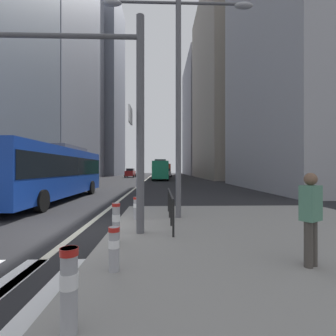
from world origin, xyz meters
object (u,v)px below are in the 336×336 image
object	(u,v)px
city_bus_red_receding	(160,169)
car_oncoming_mid	(130,173)
bollard_left	(114,246)
bollard_back	(136,207)
car_receding_far	(167,173)
bollard_right	(116,221)
car_receding_near	(162,173)
traffic_signal_gantry	(77,90)
bollard_front	(69,286)
city_bus_blue_oncoming	(53,170)
pedestrian_waiting	(311,214)
city_bus_red_distant	(165,169)
street_lamp_post	(178,76)

from	to	relation	value
city_bus_red_receding	car_oncoming_mid	distance (m)	13.43
bollard_left	bollard_back	bearing A→B (deg)	90.62
car_receding_far	bollard_right	xyz separation A→B (m)	(-2.51, -50.03, -0.32)
bollard_right	city_bus_red_receding	bearing A→B (deg)	88.35
car_receding_near	bollard_left	bearing A→B (deg)	-91.45
traffic_signal_gantry	city_bus_red_receding	bearing A→B (deg)	86.37
bollard_front	city_bus_blue_oncoming	bearing A→B (deg)	113.93
bollard_right	pedestrian_waiting	world-z (taller)	pedestrian_waiting
city_bus_blue_oncoming	city_bus_red_distant	xyz separation A→B (m)	(7.66, 51.52, -0.00)
city_bus_red_receding	car_receding_near	distance (m)	9.25
car_receding_near	bollard_back	distance (m)	43.04
city_bus_red_distant	bollard_left	distance (m)	62.17
car_receding_far	bollard_right	size ratio (longest dim) A/B	4.29
car_receding_near	bollard_right	bearing A→B (deg)	-91.84
car_oncoming_mid	traffic_signal_gantry	bearing A→B (deg)	-84.83
car_receding_far	bollard_back	size ratio (longest dim) A/B	5.18
traffic_signal_gantry	street_lamp_post	xyz separation A→B (m)	(2.93, 2.15, 1.22)
city_bus_red_receding	car_oncoming_mid	bearing A→B (deg)	119.21
city_bus_blue_oncoming	pedestrian_waiting	distance (m)	13.93
city_bus_red_distant	car_receding_far	world-z (taller)	city_bus_red_distant
car_oncoming_mid	bollard_right	size ratio (longest dim) A/B	4.50
traffic_signal_gantry	bollard_back	size ratio (longest dim) A/B	7.70
traffic_signal_gantry	bollard_left	xyz separation A→B (m)	(1.48, -2.52, -3.49)
car_receding_far	traffic_signal_gantry	size ratio (longest dim) A/B	0.67
city_bus_blue_oncoming	car_receding_far	bearing A→B (deg)	79.20
bollard_right	bollard_back	world-z (taller)	bollard_right
city_bus_red_distant	bollard_right	distance (m)	60.49
car_oncoming_mid	car_receding_far	xyz separation A→B (m)	(8.01, 1.83, -0.00)
bollard_left	bollard_front	bearing A→B (deg)	-96.31
car_receding_near	bollard_front	distance (m)	49.02
car_receding_near	city_bus_blue_oncoming	bearing A→B (deg)	-100.47
city_bus_red_receding	car_oncoming_mid	size ratio (longest dim) A/B	2.60
bollard_front	bollard_left	bearing A→B (deg)	83.69
bollard_left	city_bus_red_receding	bearing A→B (deg)	88.82
city_bus_blue_oncoming	bollard_back	xyz separation A→B (m)	(5.55, -6.23, -1.25)
city_bus_red_distant	bollard_left	world-z (taller)	city_bus_red_distant
city_bus_red_receding	city_bus_red_distant	world-z (taller)	same
city_bus_blue_oncoming	city_bus_red_receding	world-z (taller)	same
city_bus_blue_oncoming	bollard_back	bearing A→B (deg)	-48.31
pedestrian_waiting	city_bus_red_receding	bearing A→B (deg)	94.12
car_receding_far	pedestrian_waiting	bearing A→B (deg)	-88.58
city_bus_blue_oncoming	bollard_back	world-z (taller)	city_bus_blue_oncoming
city_bus_blue_oncoming	street_lamp_post	size ratio (longest dim) A/B	1.50
car_oncoming_mid	pedestrian_waiting	bearing A→B (deg)	-79.44
bollard_front	traffic_signal_gantry	bearing A→B (deg)	107.42
traffic_signal_gantry	bollard_right	world-z (taller)	traffic_signal_gantry
city_bus_blue_oncoming	bollard_front	bearing A→B (deg)	-66.07
traffic_signal_gantry	street_lamp_post	world-z (taller)	street_lamp_post
city_bus_blue_oncoming	street_lamp_post	distance (m)	9.84
bollard_front	pedestrian_waiting	xyz separation A→B (m)	(3.70, 1.71, 0.43)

